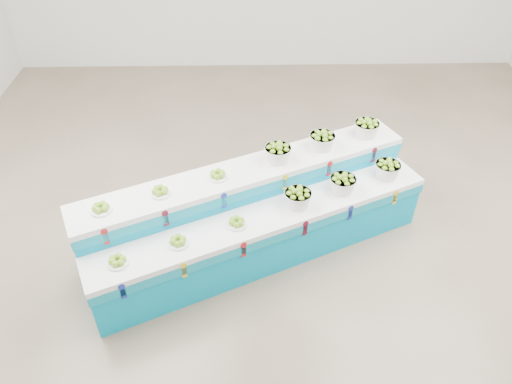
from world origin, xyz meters
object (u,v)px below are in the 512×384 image
plate_upper_mid (160,191)px  basket_upper_right (367,128)px  display_stand (256,215)px  basket_lower_left (298,198)px

plate_upper_mid → basket_upper_right: (2.44, 1.11, 0.07)m
plate_upper_mid → display_stand: bearing=10.5°
plate_upper_mid → basket_upper_right: bearing=24.4°
basket_upper_right → display_stand: bearing=-146.9°
display_stand → plate_upper_mid: size_ratio=18.29×
display_stand → plate_upper_mid: plate_upper_mid is taller
plate_upper_mid → basket_lower_left: bearing=4.9°
basket_lower_left → plate_upper_mid: size_ratio=1.39×
display_stand → basket_upper_right: (1.40, 0.91, 0.62)m
display_stand → basket_lower_left: display_stand is taller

